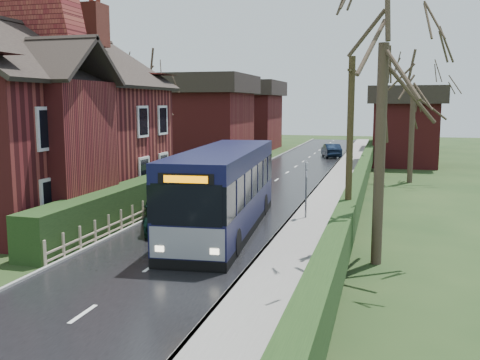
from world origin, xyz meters
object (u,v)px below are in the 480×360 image
(bus, at_px, (224,191))
(telegraph_pole, at_px, (350,154))
(brick_house, at_px, (39,119))
(bus_stop_sign, at_px, (306,182))
(car_silver, at_px, (191,189))
(car_green, at_px, (169,210))

(bus, height_order, telegraph_pole, telegraph_pole)
(brick_house, bearing_deg, bus_stop_sign, 5.62)
(bus_stop_sign, bearing_deg, bus, -150.34)
(brick_house, bearing_deg, car_silver, 35.89)
(bus, height_order, bus_stop_sign, bus)
(telegraph_pole, bearing_deg, car_silver, 150.71)
(car_silver, bearing_deg, bus_stop_sign, -32.13)
(car_silver, bearing_deg, bus, -65.32)
(car_silver, distance_m, bus_stop_sign, 7.28)
(brick_house, distance_m, telegraph_pole, 14.90)
(bus, distance_m, bus_stop_sign, 4.03)
(car_silver, bearing_deg, car_green, -85.21)
(bus, relative_size, car_green, 2.22)
(brick_house, relative_size, car_silver, 3.93)
(car_green, xyz_separation_m, telegraph_pole, (7.40, -1.60, 2.66))
(car_green, distance_m, bus_stop_sign, 6.06)
(car_green, bearing_deg, car_silver, 78.16)
(car_green, height_order, telegraph_pole, telegraph_pole)
(car_silver, xyz_separation_m, bus_stop_sign, (6.51, -3.07, 1.11))
(car_green, bearing_deg, telegraph_pole, -35.72)
(brick_house, distance_m, car_green, 8.16)
(bus, distance_m, car_silver, 6.96)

